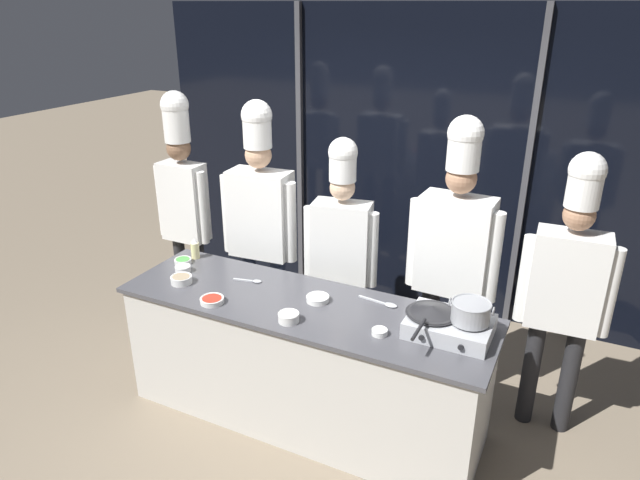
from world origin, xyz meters
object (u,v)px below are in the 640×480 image
Objects in this scene: chef_line at (341,243)px; serving_spoon_slotted at (386,304)px; portable_stove at (449,326)px; chef_apprentice at (567,280)px; squeeze_bottle_oil at (195,249)px; prep_bowl_mushrooms at (181,279)px; serving_spoon_solid at (253,281)px; prep_bowl_bean_sprouts at (380,331)px; chef_head at (183,193)px; frying_pan at (432,310)px; prep_bowl_chili_flakes at (212,300)px; prep_bowl_garlic at (183,268)px; stock_pot at (471,312)px; prep_bowl_onion at (318,298)px; chef_pastry at (454,246)px; chef_sous at (261,214)px; prep_bowl_scallions at (183,261)px; prep_bowl_chicken at (289,317)px.

serving_spoon_slotted is at bearing 129.59° from chef_line.
portable_stove is 0.84m from chef_apprentice.
squeeze_bottle_oil reaches higher than portable_stove.
serving_spoon_solid is at bearing 28.48° from prep_bowl_mushrooms.
chef_head is (-2.06, 0.82, 0.31)m from prep_bowl_bean_sprouts.
prep_bowl_mushrooms is (-1.71, -0.16, -0.10)m from frying_pan.
prep_bowl_chili_flakes is at bearing -20.76° from prep_bowl_mushrooms.
portable_stove is 3.26× the size of prep_bowl_mushrooms.
prep_bowl_garlic is at bearing 11.15° from chef_apprentice.
serving_spoon_slotted is at bearing 13.72° from prep_bowl_mushrooms.
chef_apprentice is at bearing 170.08° from chef_line.
stock_pot is 0.99m from prep_bowl_onion.
chef_line reaches higher than squeeze_bottle_oil.
chef_pastry is at bearing 103.18° from portable_stove.
squeeze_bottle_oil is at bearing 134.78° from chef_head.
squeeze_bottle_oil is 0.25m from prep_bowl_garlic.
prep_bowl_garlic is at bearing -179.36° from portable_stove.
frying_pan is 1.29m from serving_spoon_solid.
prep_bowl_onion is 1.02m from chef_sous.
prep_bowl_bean_sprouts is at bearing -13.71° from squeeze_bottle_oil.
prep_bowl_mushrooms reaches higher than prep_bowl_scallions.
prep_bowl_scallions is 0.07× the size of chef_line.
prep_bowl_scallions is (-2.14, 0.10, -0.16)m from stock_pot.
prep_bowl_mushrooms is 1.16× the size of prep_bowl_scallions.
stock_pot is 0.13× the size of chef_apprentice.
chef_line is at bearing 144.50° from frying_pan.
prep_bowl_onion reaches higher than prep_bowl_chili_flakes.
serving_spoon_solid is (0.63, -0.03, -0.01)m from prep_bowl_scallions.
serving_spoon_solid is 0.10× the size of chef_sous.
prep_bowl_onion is at bearing 178.47° from frying_pan.
portable_stove is 2.31× the size of serving_spoon_solid.
squeeze_bottle_oil reaches higher than prep_bowl_bean_sprouts.
prep_bowl_mushrooms is 1.04m from chef_head.
prep_bowl_mushrooms is at bearing 72.92° from chef_sous.
frying_pan reaches higher than prep_bowl_scallions.
prep_bowl_garlic reaches higher than prep_bowl_bean_sprouts.
prep_bowl_bean_sprouts and prep_bowl_chili_flakes have the same top height.
prep_bowl_chicken is 1.16× the size of prep_bowl_garlic.
serving_spoon_solid is 0.10× the size of chef_head.
prep_bowl_bean_sprouts is (0.55, 0.10, -0.01)m from prep_bowl_chicken.
portable_stove is 5.13× the size of prep_bowl_bean_sprouts.
serving_spoon_solid is (0.60, -0.15, -0.07)m from squeeze_bottle_oil.
prep_bowl_bean_sprouts is at bearing 6.08° from prep_bowl_chili_flakes.
chef_line is at bearing 60.82° from prep_bowl_chili_flakes.
chef_apprentice is at bearing 23.95° from prep_bowl_chili_flakes.
stock_pot is 1.87m from chef_sous.
chef_sous is (-0.18, 0.91, 0.26)m from prep_bowl_chili_flakes.
stock_pot is 0.76m from chef_apprentice.
chef_pastry is at bearing 58.65° from serving_spoon_slotted.
frying_pan is 1.90m from squeeze_bottle_oil.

